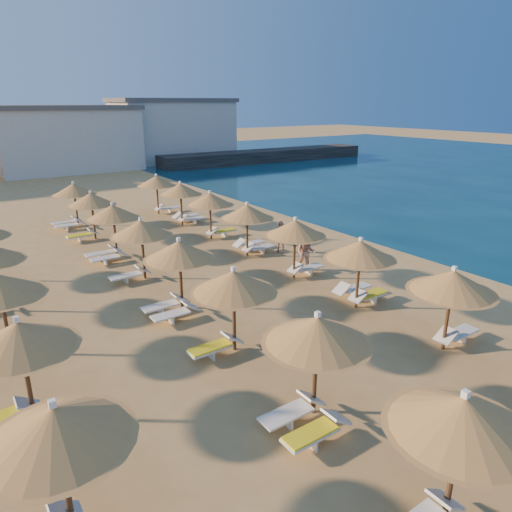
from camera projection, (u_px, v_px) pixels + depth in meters
ground at (296, 324)px, 16.54m from camera, size 220.00×220.00×0.00m
jetty at (267, 156)px, 61.48m from camera, size 30.12×5.01×1.50m
hotel_blocks at (65, 138)px, 52.42m from camera, size 47.85×11.18×8.10m
parasol_row_east at (325, 239)px, 18.62m from camera, size 2.76×37.31×2.87m
parasol_row_west at (204, 266)px, 15.60m from camera, size 2.76×37.31×2.87m
parasol_row_inland at (8, 309)px, 12.36m from camera, size 2.76×21.96×2.87m
loungers at (234, 311)px, 16.75m from camera, size 14.82×35.10×0.66m
beachgoer_b at (306, 252)px, 21.38m from camera, size 1.16×1.16×1.90m
beachgoer_c at (280, 237)px, 24.14m from camera, size 0.99×1.03×1.73m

